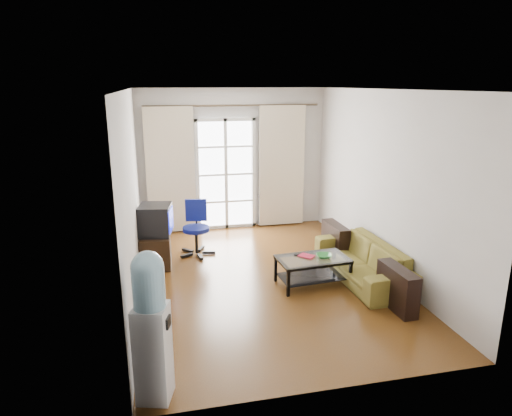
{
  "coord_description": "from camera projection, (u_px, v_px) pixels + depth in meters",
  "views": [
    {
      "loc": [
        -1.49,
        -6.03,
        2.78
      ],
      "look_at": [
        -0.05,
        0.35,
        0.98
      ],
      "focal_mm": 32.0,
      "sensor_mm": 36.0,
      "label": 1
    }
  ],
  "objects": [
    {
      "name": "wall_left",
      "position": [
        132.0,
        196.0,
        5.99
      ],
      "size": [
        0.02,
        5.2,
        2.7
      ],
      "primitive_type": "cube",
      "color": "beige",
      "rests_on": "floor"
    },
    {
      "name": "coffee_table",
      "position": [
        313.0,
        267.0,
        6.46
      ],
      "size": [
        1.03,
        0.64,
        0.4
      ],
      "rotation": [
        0.0,
        0.0,
        0.08
      ],
      "color": "silver",
      "rests_on": "floor"
    },
    {
      "name": "water_cooler",
      "position": [
        151.0,
        324.0,
        3.98
      ],
      "size": [
        0.36,
        0.36,
        1.43
      ],
      "rotation": [
        0.0,
        0.0,
        -0.28
      ],
      "color": "silver",
      "rests_on": "floor"
    },
    {
      "name": "sofa",
      "position": [
        362.0,
        261.0,
        6.66
      ],
      "size": [
        1.93,
        0.86,
        0.55
      ],
      "primitive_type": "imported",
      "rotation": [
        0.0,
        0.0,
        -1.54
      ],
      "color": "brown",
      "rests_on": "floor"
    },
    {
      "name": "book",
      "position": [
        304.0,
        258.0,
        6.4
      ],
      "size": [
        0.37,
        0.37,
        0.02
      ],
      "primitive_type": "imported",
      "rotation": [
        0.0,
        0.0,
        0.73
      ],
      "color": "#AB1715",
      "rests_on": "coffee_table"
    },
    {
      "name": "curtain_left",
      "position": [
        171.0,
        171.0,
        8.49
      ],
      "size": [
        0.9,
        0.07,
        2.35
      ],
      "primitive_type": "cube",
      "color": "beige",
      "rests_on": "curtain_rod"
    },
    {
      "name": "task_chair",
      "position": [
        196.0,
        239.0,
        7.62
      ],
      "size": [
        0.7,
        0.7,
        0.91
      ],
      "rotation": [
        0.0,
        0.0,
        -0.15
      ],
      "color": "black",
      "rests_on": "floor"
    },
    {
      "name": "wall_front",
      "position": [
        337.0,
        255.0,
        3.93
      ],
      "size": [
        3.6,
        0.02,
        2.7
      ],
      "primitive_type": "cube",
      "color": "beige",
      "rests_on": "floor"
    },
    {
      "name": "french_door",
      "position": [
        226.0,
        174.0,
        8.81
      ],
      "size": [
        1.16,
        0.06,
        2.15
      ],
      "color": "white",
      "rests_on": "wall_back"
    },
    {
      "name": "curtain_right",
      "position": [
        282.0,
        166.0,
        8.95
      ],
      "size": [
        0.9,
        0.07,
        2.35
      ],
      "primitive_type": "cube",
      "color": "beige",
      "rests_on": "curtain_rod"
    },
    {
      "name": "radiator",
      "position": [
        274.0,
        209.0,
        9.16
      ],
      "size": [
        0.64,
        0.12,
        0.64
      ],
      "primitive_type": "cube",
      "color": "gray",
      "rests_on": "floor"
    },
    {
      "name": "remote",
      "position": [
        299.0,
        254.0,
        6.53
      ],
      "size": [
        0.15,
        0.09,
        0.02
      ],
      "primitive_type": "cube",
      "rotation": [
        0.0,
        0.0,
        0.35
      ],
      "color": "black",
      "rests_on": "coffee_table"
    },
    {
      "name": "ceiling",
      "position": [
        265.0,
        89.0,
        6.01
      ],
      "size": [
        5.2,
        5.2,
        0.0
      ],
      "primitive_type": "plane",
      "rotation": [
        3.14,
        0.0,
        0.0
      ],
      "color": "white",
      "rests_on": "wall_back"
    },
    {
      "name": "tv_stand",
      "position": [
        156.0,
        250.0,
        7.16
      ],
      "size": [
        0.49,
        0.71,
        0.5
      ],
      "primitive_type": "cube",
      "rotation": [
        0.0,
        0.0,
        -0.06
      ],
      "color": "black",
      "rests_on": "floor"
    },
    {
      "name": "bowl",
      "position": [
        324.0,
        256.0,
        6.42
      ],
      "size": [
        0.31,
        0.31,
        0.05
      ],
      "primitive_type": "imported",
      "rotation": [
        0.0,
        0.0,
        -0.22
      ],
      "color": "#379854",
      "rests_on": "coffee_table"
    },
    {
      "name": "floor",
      "position": [
        264.0,
        278.0,
        6.73
      ],
      "size": [
        5.2,
        5.2,
        0.0
      ],
      "primitive_type": "plane",
      "color": "brown",
      "rests_on": "ground"
    },
    {
      "name": "wall_back",
      "position": [
        233.0,
        160.0,
        8.82
      ],
      "size": [
        3.6,
        0.02,
        2.7
      ],
      "primitive_type": "cube",
      "color": "beige",
      "rests_on": "floor"
    },
    {
      "name": "curtain_rod",
      "position": [
        233.0,
        105.0,
        8.45
      ],
      "size": [
        3.3,
        0.04,
        0.04
      ],
      "primitive_type": "cylinder",
      "rotation": [
        0.0,
        1.57,
        0.0
      ],
      "color": "#4C3F2D",
      "rests_on": "wall_back"
    },
    {
      "name": "wall_right",
      "position": [
        383.0,
        183.0,
        6.75
      ],
      "size": [
        0.02,
        5.2,
        2.7
      ],
      "primitive_type": "cube",
      "color": "beige",
      "rests_on": "floor"
    },
    {
      "name": "crt_tv",
      "position": [
        154.0,
        220.0,
        7.06
      ],
      "size": [
        0.58,
        0.59,
        0.47
      ],
      "rotation": [
        0.0,
        0.0,
        -0.18
      ],
      "color": "black",
      "rests_on": "tv_stand"
    }
  ]
}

